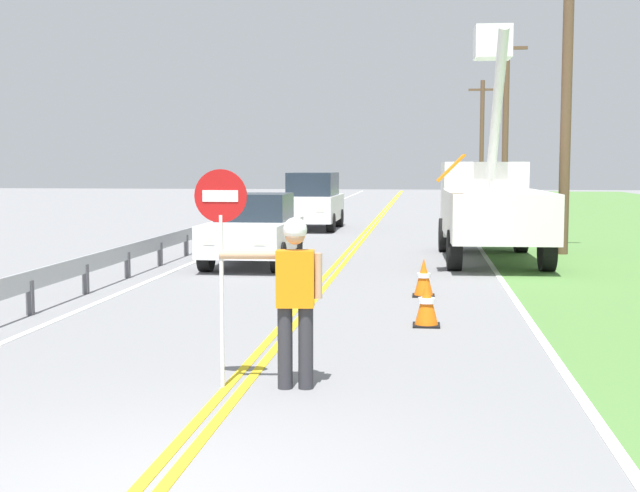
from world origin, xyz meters
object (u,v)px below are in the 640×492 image
Objects in this scene: utility_pole_far at (482,139)px; traffic_cone_lead at (427,304)px; oncoming_sedan_nearest at (253,230)px; utility_pole_near at (567,81)px; utility_bucket_truck at (490,203)px; utility_pole_mid at (506,123)px; oncoming_suv_second at (313,201)px; stop_sign_paddle at (221,228)px; traffic_cone_mid at (424,278)px; flagger_worker at (294,291)px.

utility_pole_far is 11.16× the size of traffic_cone_lead.
oncoming_sedan_nearest is 9.26m from utility_pole_near.
utility_bucket_truck is 35.18m from utility_pole_far.
utility_pole_far is at bearing 89.64° from utility_pole_mid.
stop_sign_paddle is at bearing -85.19° from oncoming_suv_second.
utility_bucket_truck is 11.20m from oncoming_suv_second.
traffic_cone_mid is at bearing -114.76° from utility_pole_near.
traffic_cone_mid is (-3.70, -41.63, -3.75)m from utility_pole_far.
flagger_worker is 15.97m from utility_pole_near.
traffic_cone_lead is at bearing -77.89° from oncoming_suv_second.
stop_sign_paddle is at bearing -96.87° from utility_pole_far.
utility_bucket_truck is 9.80× the size of traffic_cone_mid.
stop_sign_paddle is (-0.77, -0.07, 0.66)m from flagger_worker.
oncoming_sedan_nearest is at bearing 99.47° from stop_sign_paddle.
utility_bucket_truck reaches higher than stop_sign_paddle.
traffic_cone_mid is at bearing -95.08° from utility_pole_far.
oncoming_suv_second is 0.57× the size of utility_pole_mid.
flagger_worker is 6.90m from traffic_cone_mid.
oncoming_sedan_nearest is at bearing 118.62° from traffic_cone_lead.
utility_pole_near reaches higher than oncoming_suv_second.
utility_pole_far is at bearing 83.13° from stop_sign_paddle.
stop_sign_paddle reaches higher than oncoming_sedan_nearest.
utility_pole_mid is at bearing 68.75° from oncoming_sedan_nearest.
utility_pole_near is 16.06m from utility_pole_mid.
utility_pole_far is at bearing 72.98° from oncoming_suv_second.
traffic_cone_mid is (1.37, 6.72, -0.71)m from flagger_worker.
oncoming_sedan_nearest is 0.53× the size of utility_pole_far.
utility_pole_far is (5.07, 48.35, 3.04)m from flagger_worker.
traffic_cone_lead is at bearing -97.49° from utility_pole_mid.
flagger_worker is 1.02m from stop_sign_paddle.
flagger_worker is at bearing -110.40° from traffic_cone_lead.
utility_pole_near reaches higher than flagger_worker.
utility_pole_mid reaches higher than stop_sign_paddle.
traffic_cone_lead is (2.17, 3.86, -1.37)m from stop_sign_paddle.
flagger_worker is 0.22× the size of utility_pole_mid.
flagger_worker is at bearing -76.71° from oncoming_sedan_nearest.
utility_pole_near is (5.82, 14.80, 2.87)m from stop_sign_paddle.
utility_pole_far is (0.11, 17.57, -0.16)m from utility_pole_mid.
stop_sign_paddle is 0.30× the size of utility_pole_far.
utility_pole_mid is at bearing -90.36° from utility_pole_far.
utility_pole_near is 12.29m from traffic_cone_lead.
flagger_worker is at bearing -95.98° from utility_pole_far.
utility_pole_far reaches higher than utility_bucket_truck.
utility_pole_far reaches higher than oncoming_suv_second.
utility_pole_near reaches higher than oncoming_sedan_nearest.
stop_sign_paddle is 0.29× the size of utility_pole_mid.
utility_bucket_truck is 1.48× the size of oncoming_suv_second.
utility_pole_far is 41.96m from traffic_cone_mid.
utility_bucket_truck reaches higher than traffic_cone_lead.
oncoming_suv_second is at bearing 90.27° from oncoming_sedan_nearest.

